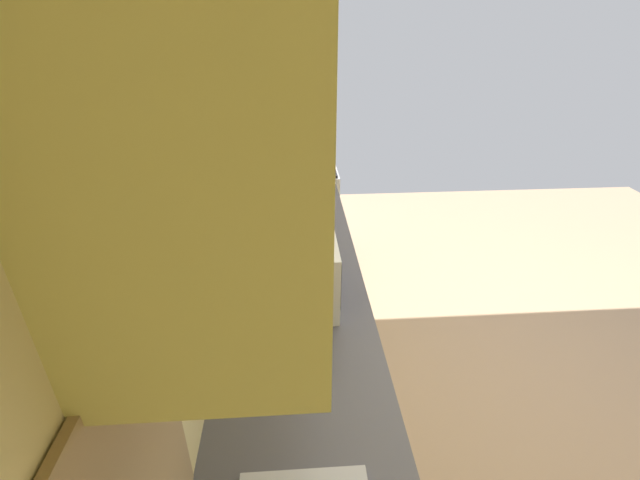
# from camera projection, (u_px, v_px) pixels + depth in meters

# --- Properties ---
(ground_plane) EXTENTS (6.47, 6.47, 0.00)m
(ground_plane) POSITION_uv_depth(u_px,v_px,m) (490.00, 397.00, 2.60)
(ground_plane) COLOR tan
(wall_back) EXTENTS (4.16, 0.12, 2.70)m
(wall_back) POSITION_uv_depth(u_px,v_px,m) (209.00, 195.00, 1.87)
(wall_back) COLOR #DCC67E
(wall_back) RESTS_ON ground_plane
(counter_run) EXTENTS (3.34, 0.64, 0.92)m
(counter_run) POSITION_uv_depth(u_px,v_px,m) (300.00, 399.00, 2.01)
(counter_run) COLOR #E6D976
(counter_run) RESTS_ON ground_plane
(upper_cabinets) EXTENTS (2.05, 0.34, 0.70)m
(upper_cabinets) POSITION_uv_depth(u_px,v_px,m) (245.00, 57.00, 1.31)
(upper_cabinets) COLOR #DED672
(oven_range) EXTENTS (0.66, 0.68, 1.10)m
(oven_range) POSITION_uv_depth(u_px,v_px,m) (297.00, 215.00, 3.76)
(oven_range) COLOR #B7BABF
(oven_range) RESTS_ON ground_plane
(microwave) EXTENTS (0.50, 0.39, 0.30)m
(microwave) POSITION_uv_depth(u_px,v_px,m) (292.00, 264.00, 1.90)
(microwave) COLOR white
(microwave) RESTS_ON counter_run
(bowl) EXTENTS (0.17, 0.17, 0.05)m
(bowl) POSITION_uv_depth(u_px,v_px,m) (313.00, 223.00, 2.54)
(bowl) COLOR #D84C47
(bowl) RESTS_ON counter_run
(kettle) EXTENTS (0.20, 0.14, 0.16)m
(kettle) POSITION_uv_depth(u_px,v_px,m) (310.00, 193.00, 2.84)
(kettle) COLOR red
(kettle) RESTS_ON counter_run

